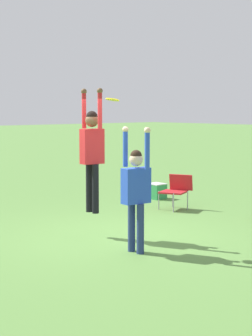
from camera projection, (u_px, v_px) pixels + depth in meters
The scene contains 6 objects.
ground_plane at pixel (116, 237), 10.20m from camera, with size 120.00×120.00×0.00m, color #56843D.
person_jumping at pixel (92, 147), 10.04m from camera, with size 0.56×0.43×2.24m.
person_defending at pixel (136, 187), 9.00m from camera, with size 0.62×0.49×2.04m.
frisbee at pixel (112, 100), 9.20m from camera, with size 0.23×0.22×0.06m.
camping_chair_0 at pixel (176, 189), 12.95m from camera, with size 0.73×0.78×0.80m.
cooler_box at pixel (157, 191), 14.50m from camera, with size 0.41×0.38×0.40m.
Camera 1 is at (7.59, -6.52, 2.33)m, focal length 60.00 mm.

